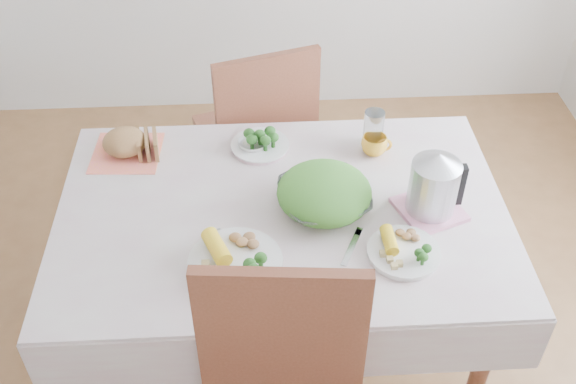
{
  "coord_description": "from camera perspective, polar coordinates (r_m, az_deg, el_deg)",
  "views": [
    {
      "loc": [
        -0.08,
        -1.65,
        2.28
      ],
      "look_at": [
        0.02,
        0.02,
        0.82
      ],
      "focal_mm": 42.0,
      "sensor_mm": 36.0,
      "label": 1
    }
  ],
  "objects": [
    {
      "name": "broccoli_plate",
      "position": [
        2.5,
        -2.38,
        3.92
      ],
      "size": [
        0.23,
        0.23,
        0.02
      ],
      "primitive_type": "cylinder",
      "rotation": [
        0.0,
        0.0,
        -0.07
      ],
      "color": "beige",
      "rests_on": "tablecloth"
    },
    {
      "name": "tablecloth",
      "position": [
        2.25,
        -0.48,
        -1.58
      ],
      "size": [
        1.5,
        1.0,
        0.01
      ],
      "primitive_type": "cube",
      "color": "beige",
      "rests_on": "dining_table"
    },
    {
      "name": "bread_loaf",
      "position": [
        2.51,
        -13.69,
        4.24
      ],
      "size": [
        0.21,
        0.2,
        0.1
      ],
      "primitive_type": "ellipsoid",
      "rotation": [
        0.0,
        0.0,
        0.41
      ],
      "color": "brown",
      "rests_on": "napkin"
    },
    {
      "name": "fork_left",
      "position": [
        2.13,
        -4.83,
        -4.6
      ],
      "size": [
        0.1,
        0.15,
        0.0
      ],
      "primitive_type": "cube",
      "rotation": [
        0.0,
        0.0,
        0.53
      ],
      "color": "silver",
      "rests_on": "tablecloth"
    },
    {
      "name": "dining_table",
      "position": [
        2.52,
        -0.43,
        -7.95
      ],
      "size": [
        1.4,
        0.9,
        0.75
      ],
      "primitive_type": "cube",
      "color": "brown",
      "rests_on": "floor"
    },
    {
      "name": "fruit_bowl",
      "position": [
        2.49,
        -3.0,
        4.04
      ],
      "size": [
        0.12,
        0.12,
        0.03
      ],
      "primitive_type": "imported",
      "rotation": [
        0.0,
        0.0,
        0.06
      ],
      "color": "white",
      "rests_on": "tablecloth"
    },
    {
      "name": "yellow_mug",
      "position": [
        2.47,
        7.31,
        3.96
      ],
      "size": [
        0.11,
        0.11,
        0.08
      ],
      "primitive_type": "imported",
      "rotation": [
        0.0,
        0.0,
        -0.12
      ],
      "color": "gold",
      "rests_on": "tablecloth"
    },
    {
      "name": "dinner_plate_left",
      "position": [
        2.06,
        -4.47,
        -6.04
      ],
      "size": [
        0.3,
        0.3,
        0.02
      ],
      "primitive_type": "cylinder",
      "rotation": [
        0.0,
        0.0,
        0.05
      ],
      "color": "white",
      "rests_on": "tablecloth"
    },
    {
      "name": "fork_right",
      "position": [
        2.12,
        5.41,
        -4.67
      ],
      "size": [
        0.09,
        0.16,
        0.0
      ],
      "primitive_type": "cube",
      "rotation": [
        0.0,
        0.0,
        -0.43
      ],
      "color": "silver",
      "rests_on": "tablecloth"
    },
    {
      "name": "floor",
      "position": [
        2.82,
        -0.39,
        -12.96
      ],
      "size": [
        3.6,
        3.6,
        0.0
      ],
      "primitive_type": "plane",
      "color": "brown",
      "rests_on": "ground"
    },
    {
      "name": "salad_bowl",
      "position": [
        2.23,
        3.07,
        -0.6
      ],
      "size": [
        0.35,
        0.35,
        0.07
      ],
      "primitive_type": "imported",
      "rotation": [
        0.0,
        0.0,
        0.23
      ],
      "color": "white",
      "rests_on": "tablecloth"
    },
    {
      "name": "pink_tray",
      "position": [
        2.28,
        11.86,
        -1.44
      ],
      "size": [
        0.25,
        0.25,
        0.02
      ],
      "primitive_type": "cube",
      "rotation": [
        0.0,
        0.0,
        0.36
      ],
      "color": "pink",
      "rests_on": "tablecloth"
    },
    {
      "name": "dinner_plate_right",
      "position": [
        2.12,
        9.77,
        -5.04
      ],
      "size": [
        0.29,
        0.29,
        0.02
      ],
      "primitive_type": "cylinder",
      "rotation": [
        0.0,
        0.0,
        -0.31
      ],
      "color": "white",
      "rests_on": "tablecloth"
    },
    {
      "name": "chair_far",
      "position": [
        3.04,
        -2.88,
        4.41
      ],
      "size": [
        0.57,
        0.57,
        1.0
      ],
      "primitive_type": "cube",
      "rotation": [
        0.0,
        0.0,
        3.44
      ],
      "color": "brown",
      "rests_on": "floor"
    },
    {
      "name": "electric_kettle",
      "position": [
        2.21,
        12.25,
        0.72
      ],
      "size": [
        0.18,
        0.18,
        0.22
      ],
      "primitive_type": "cylinder",
      "rotation": [
        0.0,
        0.0,
        0.13
      ],
      "color": "#B2B5BA",
      "rests_on": "pink_tray"
    },
    {
      "name": "napkin",
      "position": [
        2.54,
        -13.49,
        3.24
      ],
      "size": [
        0.26,
        0.26,
        0.0
      ],
      "primitive_type": "cube",
      "rotation": [
        0.0,
        0.0,
        -0.06
      ],
      "color": "#FE795F",
      "rests_on": "tablecloth"
    },
    {
      "name": "glass_tumbler",
      "position": [
        2.5,
        7.23,
        5.23
      ],
      "size": [
        0.09,
        0.09,
        0.14
      ],
      "primitive_type": "cylinder",
      "rotation": [
        0.0,
        0.0,
        0.29
      ],
      "color": "white",
      "rests_on": "tablecloth"
    },
    {
      "name": "knife",
      "position": [
        2.01,
        0.91,
        -7.97
      ],
      "size": [
        0.21,
        0.04,
        0.0
      ],
      "primitive_type": "cube",
      "rotation": [
        0.0,
        0.0,
        1.64
      ],
      "color": "silver",
      "rests_on": "tablecloth"
    }
  ]
}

